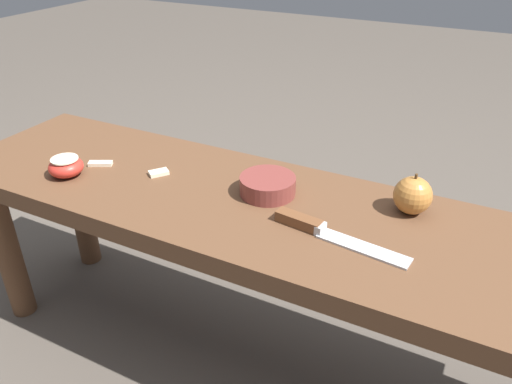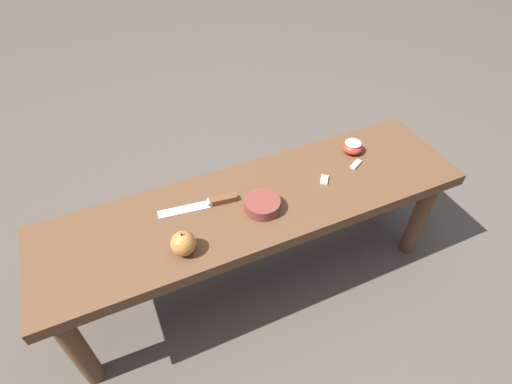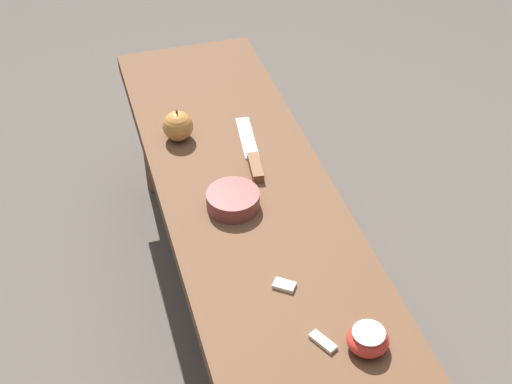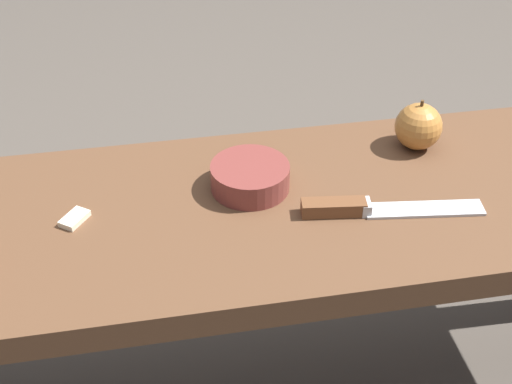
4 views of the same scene
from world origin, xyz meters
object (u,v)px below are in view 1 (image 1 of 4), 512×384
(knife, at_px, (319,229))
(apple_whole, at_px, (413,195))
(apple_cut, at_px, (66,167))
(bowl, at_px, (266,185))
(wooden_bench, at_px, (258,232))

(knife, relative_size, apple_whole, 3.12)
(apple_cut, bearing_deg, bowl, -163.16)
(knife, bearing_deg, apple_cut, -168.55)
(apple_cut, height_order, bowl, apple_cut)
(apple_whole, height_order, apple_cut, apple_whole)
(knife, xyz_separation_m, apple_whole, (-0.12, -0.14, 0.03))
(wooden_bench, xyz_separation_m, apple_cut, (0.40, 0.08, 0.09))
(wooden_bench, height_order, apple_whole, apple_whole)
(wooden_bench, distance_m, apple_whole, 0.30)
(wooden_bench, distance_m, knife, 0.16)
(apple_whole, bearing_deg, bowl, 12.28)
(bowl, bearing_deg, knife, 149.86)
(wooden_bench, bearing_deg, apple_cut, 11.20)
(apple_cut, bearing_deg, wooden_bench, -168.80)
(apple_whole, height_order, bowl, apple_whole)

